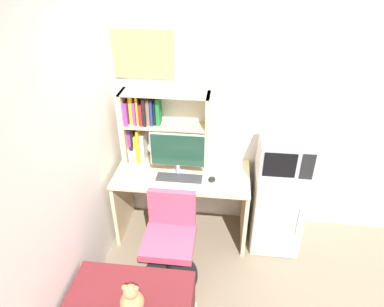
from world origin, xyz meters
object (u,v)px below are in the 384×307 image
object	(u,v)px
teddy_bear	(132,300)
keyboard	(179,178)
mini_fridge	(276,205)
desk_fan	(284,124)
water_bottle	(132,160)
microwave	(285,154)
computer_mouse	(212,179)
hutch_bookshelf	(152,124)
monitor	(178,153)
wall_corkboard	(143,54)
desk_chair	(170,244)

from	to	relation	value
teddy_bear	keyboard	bearing A→B (deg)	83.14
mini_fridge	desk_fan	size ratio (longest dim) A/B	3.51
water_bottle	microwave	xyz separation A→B (m)	(1.43, 0.00, 0.17)
desk_fan	teddy_bear	distance (m)	1.84
computer_mouse	desk_fan	world-z (taller)	desk_fan
hutch_bookshelf	water_bottle	bearing A→B (deg)	-128.59
monitor	wall_corkboard	bearing A→B (deg)	136.76
computer_mouse	hutch_bookshelf	bearing A→B (deg)	154.09
water_bottle	teddy_bear	size ratio (longest dim) A/B	0.99
wall_corkboard	monitor	bearing A→B (deg)	-43.24
hutch_bookshelf	keyboard	size ratio (longest dim) A/B	1.93
monitor	desk_chair	xyz separation A→B (m)	(-0.00, -0.54, -0.63)
hutch_bookshelf	water_bottle	world-z (taller)	hutch_bookshelf
keyboard	water_bottle	bearing A→B (deg)	168.09
monitor	desk_chair	world-z (taller)	monitor
microwave	wall_corkboard	distance (m)	1.56
desk_chair	wall_corkboard	size ratio (longest dim) A/B	1.50
teddy_bear	mini_fridge	bearing A→B (deg)	50.09
monitor	water_bottle	bearing A→B (deg)	176.71
microwave	wall_corkboard	size ratio (longest dim) A/B	0.81
microwave	teddy_bear	size ratio (longest dim) A/B	1.85
keyboard	computer_mouse	xyz separation A→B (m)	(0.31, 0.01, 0.00)
microwave	computer_mouse	bearing A→B (deg)	-171.58
keyboard	desk_fan	bearing A→B (deg)	6.09
keyboard	computer_mouse	world-z (taller)	computer_mouse
computer_mouse	water_bottle	bearing A→B (deg)	173.25
monitor	microwave	distance (m)	0.98
water_bottle	desk_chair	bearing A→B (deg)	-51.16
desk_fan	computer_mouse	bearing A→B (deg)	-171.46
monitor	computer_mouse	bearing A→B (deg)	-11.38
hutch_bookshelf	monitor	distance (m)	0.40
desk_fan	mini_fridge	bearing A→B (deg)	3.42
mini_fridge	wall_corkboard	bearing A→B (deg)	167.32
monitor	desk_fan	xyz separation A→B (m)	(0.93, 0.02, 0.34)
monitor	microwave	xyz separation A→B (m)	(0.98, 0.03, 0.04)
mini_fridge	microwave	bearing A→B (deg)	89.93
computer_mouse	wall_corkboard	bearing A→B (deg)	149.99
wall_corkboard	mini_fridge	bearing A→B (deg)	-12.68
hutch_bookshelf	desk_chair	distance (m)	1.14
computer_mouse	water_bottle	xyz separation A→B (m)	(-0.78, 0.09, 0.10)
desk_chair	wall_corkboard	distance (m)	1.72
desk_fan	wall_corkboard	distance (m)	1.39
water_bottle	desk_chair	world-z (taller)	water_bottle
computer_mouse	wall_corkboard	world-z (taller)	wall_corkboard
desk_fan	wall_corkboard	bearing A→B (deg)	166.73
mini_fridge	desk_chair	size ratio (longest dim) A/B	1.05
water_bottle	desk_chair	distance (m)	0.88
teddy_bear	wall_corkboard	bearing A→B (deg)	97.70
teddy_bear	monitor	bearing A→B (deg)	84.47
water_bottle	mini_fridge	bearing A→B (deg)	-0.00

